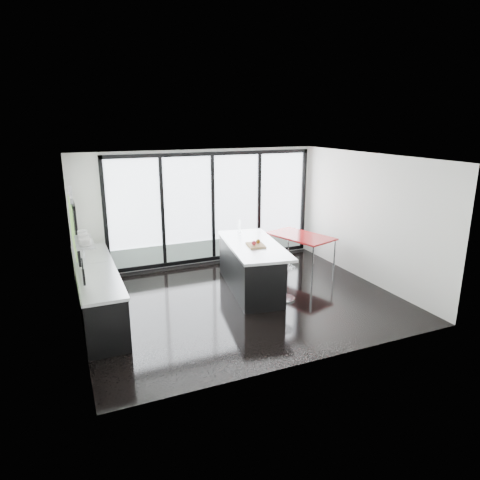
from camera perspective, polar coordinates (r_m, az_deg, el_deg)
name	(u,v)px	position (r m, az deg, el deg)	size (l,w,h in m)	color
floor	(241,300)	(8.63, 0.18, -7.94)	(6.00, 5.00, 0.00)	black
ceiling	(241,158)	(7.93, 0.20, 10.93)	(6.00, 5.00, 0.00)	white
wall_back	(212,213)	(10.53, -3.81, 3.67)	(6.00, 0.09, 2.80)	silver
wall_front	(313,273)	(6.06, 9.67, -4.43)	(6.00, 0.00, 2.80)	silver
wall_left	(74,236)	(7.76, -21.26, 0.45)	(0.26, 5.00, 2.80)	silver
wall_right	(368,218)	(9.72, 16.65, 2.81)	(0.00, 5.00, 2.80)	silver
counter_cabinets	(98,291)	(8.23, -18.44, -6.51)	(0.69, 3.24, 1.36)	black
island	(250,266)	(8.97, 1.31, -3.53)	(1.42, 2.58, 1.30)	black
bar_stool_near	(285,283)	(8.56, 5.98, -5.71)	(0.44, 0.44, 0.69)	silver
bar_stool_far	(265,274)	(9.02, 3.32, -4.57)	(0.43, 0.43, 0.68)	silver
red_table	(300,252)	(10.33, 7.96, -1.59)	(0.89, 1.55, 0.83)	#A51A1B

